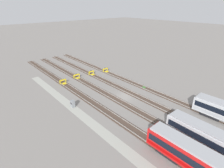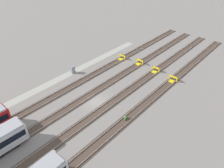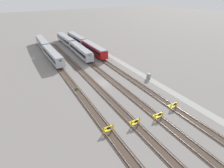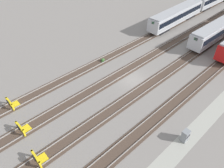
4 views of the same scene
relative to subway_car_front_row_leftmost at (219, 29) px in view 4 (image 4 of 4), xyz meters
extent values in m
plane|color=gray|center=(-22.79, 2.46, -2.04)|extent=(400.00, 400.00, 0.00)
cube|color=#9E9E93|center=(-22.79, -9.64, -2.04)|extent=(54.00, 2.00, 0.01)
cube|color=#47382D|center=(-22.79, -5.10, -2.01)|extent=(90.00, 2.23, 0.06)
cube|color=gray|center=(-22.79, -4.39, -1.90)|extent=(90.00, 0.07, 0.15)
cube|color=gray|center=(-22.79, -5.82, -1.90)|extent=(90.00, 0.07, 0.15)
cube|color=#47382D|center=(-22.79, -0.06, -2.01)|extent=(90.00, 2.24, 0.06)
cube|color=gray|center=(-22.79, 0.66, -1.90)|extent=(90.00, 0.07, 0.15)
cube|color=gray|center=(-22.79, -0.78, -1.90)|extent=(90.00, 0.07, 0.15)
cube|color=#47382D|center=(-22.79, 4.98, -2.01)|extent=(90.00, 2.24, 0.06)
cube|color=gray|center=(-22.79, 5.70, -1.90)|extent=(90.00, 0.07, 0.15)
cube|color=gray|center=(-22.79, 4.27, -1.90)|extent=(90.00, 0.07, 0.15)
cube|color=#47382D|center=(-22.79, 10.03, -2.01)|extent=(90.00, 2.23, 0.06)
cube|color=gray|center=(-22.79, 10.75, -1.90)|extent=(90.00, 0.07, 0.15)
cube|color=gray|center=(-22.79, 9.31, -1.90)|extent=(90.00, 0.07, 0.15)
cube|color=#B7BABF|center=(0.00, 0.00, 0.01)|extent=(18.06, 3.18, 2.70)
cube|color=black|center=(0.00, 0.00, 0.33)|extent=(17.34, 3.21, 1.08)
cube|color=#A8AAAF|center=(0.00, 0.00, -0.75)|extent=(17.70, 3.20, 0.54)
cube|color=#999BA0|center=(0.00, 0.00, 1.51)|extent=(17.51, 2.89, 0.30)
cube|color=#1E843D|center=(-8.96, 0.19, 1.01)|extent=(0.09, 0.70, 0.56)
cube|color=black|center=(-5.58, 0.12, -1.69)|extent=(3.65, 2.32, 0.70)
cube|color=#1E843D|center=(9.97, 10.16, 1.01)|extent=(0.09, 0.70, 0.56)
cube|color=black|center=(13.35, 10.10, -1.69)|extent=(3.64, 2.31, 0.70)
cube|color=#B7BABF|center=(0.00, 10.00, 0.01)|extent=(18.06, 3.21, 2.70)
cube|color=black|center=(0.00, 10.00, 0.33)|extent=(17.34, 3.23, 1.08)
cube|color=#A8AAAF|center=(0.00, 10.00, -0.75)|extent=(17.70, 3.23, 0.54)
cube|color=#999BA0|center=(0.00, 10.00, 1.51)|extent=(17.51, 2.92, 0.30)
cube|color=#1E843D|center=(8.96, 10.20, 1.01)|extent=(0.10, 0.70, 0.56)
cube|color=#1E843D|center=(-8.96, 9.79, 1.01)|extent=(0.10, 0.70, 0.56)
cube|color=black|center=(5.58, 10.13, -1.69)|extent=(3.65, 2.32, 0.70)
cube|color=black|center=(-5.58, 9.87, -1.69)|extent=(3.65, 2.32, 0.70)
cube|color=yellow|center=(-40.91, 0.84, -1.46)|extent=(0.19, 0.19, 1.15)
cube|color=yellow|center=(-41.00, -0.96, -1.46)|extent=(0.19, 0.19, 1.15)
cube|color=yellow|center=(-40.95, -0.06, -1.04)|extent=(0.33, 2.01, 0.30)
cube|color=yellow|center=(-40.40, -0.09, -1.95)|extent=(1.15, 1.13, 0.18)
cube|color=black|center=(-41.13, -0.05, -1.04)|extent=(0.15, 0.61, 0.44)
cube|color=yellow|center=(-40.36, 5.88, -1.46)|extent=(0.19, 0.19, 1.15)
cube|color=yellow|center=(-40.31, 4.09, -1.46)|extent=(0.19, 0.19, 1.15)
cube|color=yellow|center=(-40.33, 4.98, -1.04)|extent=(0.30, 2.01, 0.30)
cube|color=yellow|center=(-39.78, 5.00, -1.95)|extent=(1.13, 1.11, 0.18)
cube|color=black|center=(-40.51, 4.98, -1.04)|extent=(0.14, 0.60, 0.44)
cube|color=yellow|center=(-39.42, 10.93, -1.46)|extent=(0.18, 0.18, 1.15)
cube|color=yellow|center=(-39.42, 9.13, -1.46)|extent=(0.18, 0.18, 1.15)
cube|color=yellow|center=(-39.42, 10.03, -1.04)|extent=(0.24, 2.00, 0.30)
cube|color=yellow|center=(-38.87, 10.03, -1.95)|extent=(1.10, 1.08, 0.18)
cube|color=black|center=(-39.60, 10.03, -1.04)|extent=(0.12, 0.60, 0.44)
cube|color=gray|center=(-26.94, -9.40, -1.24)|extent=(0.90, 0.70, 1.60)
cube|color=#333338|center=(-26.94, -9.76, -1.00)|extent=(0.70, 0.04, 0.36)
sphere|color=#38602D|center=(-22.77, 9.76, -1.76)|extent=(0.64, 0.64, 0.64)
sphere|color=#38602D|center=(-22.47, 9.88, -1.86)|extent=(0.44, 0.44, 0.44)
sphere|color=#38602D|center=(-22.99, 9.58, -1.90)|extent=(0.36, 0.36, 0.36)
camera|label=1|loc=(3.34, -24.56, 18.55)|focal=28.00mm
camera|label=2|loc=(0.19, 26.72, 24.76)|focal=35.00mm
camera|label=3|loc=(-59.42, 20.70, 19.56)|focal=28.00mm
camera|label=4|loc=(-43.95, -14.92, 19.54)|focal=35.00mm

